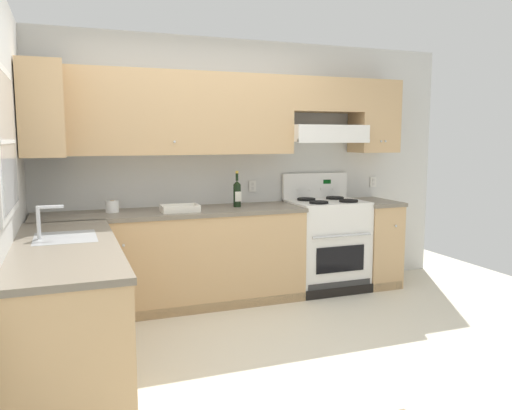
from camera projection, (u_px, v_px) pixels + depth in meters
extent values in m
plane|color=beige|center=(251.00, 352.00, 3.75)|extent=(7.04, 7.04, 0.00)
cube|color=silver|center=(239.00, 167.00, 5.25)|extent=(4.68, 0.12, 2.55)
cube|color=tan|center=(170.00, 113.00, 4.70)|extent=(2.38, 0.34, 0.76)
cube|color=tan|center=(374.00, 117.00, 5.47)|extent=(0.45, 0.34, 0.76)
cube|color=tan|center=(323.00, 95.00, 5.23)|extent=(0.80, 0.34, 0.34)
cube|color=white|center=(324.00, 134.00, 5.24)|extent=(0.80, 0.46, 0.17)
cube|color=white|center=(335.00, 141.00, 5.04)|extent=(0.80, 0.03, 0.04)
sphere|color=silver|center=(175.00, 142.00, 4.56)|extent=(0.02, 0.02, 0.02)
sphere|color=silver|center=(381.00, 141.00, 5.33)|extent=(0.02, 0.02, 0.02)
sphere|color=silver|center=(386.00, 141.00, 5.35)|extent=(0.02, 0.02, 0.02)
cube|color=silver|center=(252.00, 186.00, 5.25)|extent=(0.08, 0.01, 0.12)
cube|color=silver|center=(253.00, 184.00, 5.25)|extent=(0.03, 0.00, 0.03)
cube|color=silver|center=(253.00, 188.00, 5.25)|extent=(0.03, 0.00, 0.03)
cube|color=silver|center=(373.00, 182.00, 5.76)|extent=(0.08, 0.01, 0.12)
cube|color=silver|center=(374.00, 180.00, 5.76)|extent=(0.03, 0.00, 0.03)
cube|color=silver|center=(373.00, 184.00, 5.76)|extent=(0.03, 0.00, 0.03)
cube|color=white|center=(4.00, 142.00, 3.09)|extent=(0.04, 1.00, 0.92)
cube|color=white|center=(8.00, 142.00, 3.10)|extent=(0.01, 0.90, 0.82)
cube|color=white|center=(8.00, 142.00, 3.10)|extent=(0.01, 0.90, 0.02)
cube|color=tan|center=(42.00, 110.00, 4.15)|extent=(0.34, 0.64, 0.76)
cube|color=tan|center=(174.00, 261.00, 4.74)|extent=(2.44, 0.61, 0.87)
cube|color=#756B5B|center=(173.00, 213.00, 4.69)|extent=(2.46, 0.63, 0.04)
cube|color=tan|center=(373.00, 244.00, 5.50)|extent=(0.37, 0.61, 0.87)
cube|color=#756B5B|center=(374.00, 202.00, 5.44)|extent=(0.39, 0.63, 0.04)
cube|color=black|center=(241.00, 303.00, 4.74)|extent=(3.54, 0.06, 0.09)
sphere|color=silver|center=(123.00, 246.00, 4.25)|extent=(0.03, 0.03, 0.03)
sphere|color=silver|center=(396.00, 226.00, 5.20)|extent=(0.03, 0.03, 0.03)
cube|color=tan|center=(69.00, 316.00, 3.26)|extent=(0.61, 1.89, 0.87)
cube|color=#756B5B|center=(65.00, 247.00, 3.20)|extent=(0.63, 1.91, 0.04)
cube|color=black|center=(115.00, 368.00, 3.40)|extent=(0.06, 1.85, 0.09)
cube|color=#999B9E|center=(65.00, 238.00, 3.42)|extent=(0.40, 0.48, 0.01)
cube|color=#28282B|center=(66.00, 248.00, 3.43)|extent=(0.34, 0.42, 0.14)
cylinder|color=silver|center=(39.00, 222.00, 3.35)|extent=(0.03, 0.03, 0.22)
cylinder|color=silver|center=(51.00, 207.00, 3.36)|extent=(0.16, 0.02, 0.02)
cube|color=white|center=(326.00, 246.00, 5.31)|extent=(0.76, 0.58, 0.91)
cube|color=black|center=(340.00, 259.00, 5.04)|extent=(0.53, 0.01, 0.26)
cylinder|color=silver|center=(342.00, 236.00, 4.99)|extent=(0.65, 0.02, 0.02)
cube|color=#333333|center=(340.00, 287.00, 5.08)|extent=(0.70, 0.01, 0.11)
cube|color=white|center=(327.00, 202.00, 5.25)|extent=(0.76, 0.58, 0.02)
cube|color=white|center=(315.00, 186.00, 5.48)|extent=(0.76, 0.04, 0.29)
cube|color=#053F0C|center=(327.00, 182.00, 5.50)|extent=(0.09, 0.01, 0.04)
cylinder|color=black|center=(319.00, 202.00, 5.05)|extent=(0.19, 0.19, 0.02)
cylinder|color=black|center=(319.00, 203.00, 5.06)|extent=(0.07, 0.07, 0.01)
cylinder|color=black|center=(349.00, 201.00, 5.17)|extent=(0.19, 0.19, 0.02)
cylinder|color=black|center=(349.00, 202.00, 5.17)|extent=(0.07, 0.07, 0.01)
cylinder|color=black|center=(306.00, 199.00, 5.31)|extent=(0.19, 0.19, 0.02)
cylinder|color=black|center=(306.00, 200.00, 5.32)|extent=(0.07, 0.07, 0.01)
cylinder|color=black|center=(335.00, 198.00, 5.43)|extent=(0.19, 0.19, 0.02)
cylinder|color=black|center=(335.00, 198.00, 5.43)|extent=(0.07, 0.07, 0.01)
cylinder|color=white|center=(298.00, 190.00, 5.39)|extent=(0.04, 0.02, 0.04)
cylinder|color=white|center=(310.00, 189.00, 5.44)|extent=(0.04, 0.02, 0.04)
cylinder|color=white|center=(322.00, 189.00, 5.49)|extent=(0.04, 0.02, 0.04)
cylinder|color=white|center=(333.00, 188.00, 5.54)|extent=(0.04, 0.02, 0.04)
cylinder|color=black|center=(237.00, 196.00, 4.92)|extent=(0.07, 0.07, 0.22)
cone|color=black|center=(237.00, 183.00, 4.91)|extent=(0.07, 0.07, 0.04)
cylinder|color=black|center=(237.00, 176.00, 4.90)|extent=(0.03, 0.03, 0.09)
cylinder|color=gold|center=(237.00, 172.00, 4.89)|extent=(0.03, 0.03, 0.02)
cube|color=silver|center=(238.00, 197.00, 4.89)|extent=(0.06, 0.00, 0.10)
cube|color=white|center=(180.00, 211.00, 4.61)|extent=(0.27, 0.17, 0.02)
cube|color=white|center=(182.00, 210.00, 4.52)|extent=(0.34, 0.01, 0.06)
cube|color=white|center=(178.00, 207.00, 4.70)|extent=(0.34, 0.01, 0.06)
cube|color=white|center=(162.00, 209.00, 4.55)|extent=(0.01, 0.19, 0.06)
cube|color=white|center=(197.00, 207.00, 4.67)|extent=(0.01, 0.19, 0.06)
cylinder|color=white|center=(112.00, 206.00, 4.57)|extent=(0.12, 0.12, 0.10)
cylinder|color=#9E7A51|center=(112.00, 201.00, 4.56)|extent=(0.04, 0.04, 0.01)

